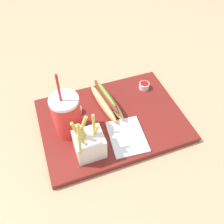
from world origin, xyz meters
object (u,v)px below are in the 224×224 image
object	(u,v)px
ketchup_cup_1	(77,110)
ketchup_cup_2	(144,85)
hot_dog_1	(106,101)
soda_cup	(67,115)
fries_basket	(89,144)
napkin_stack	(127,136)

from	to	relation	value
ketchup_cup_1	ketchup_cup_2	xyz separation A→B (m)	(-0.26, -0.03, 0.00)
hot_dog_1	soda_cup	bearing A→B (deg)	21.79
fries_basket	ketchup_cup_2	bearing A→B (deg)	-143.82
napkin_stack	hot_dog_1	bearing A→B (deg)	-83.45
hot_dog_1	napkin_stack	size ratio (longest dim) A/B	1.41
soda_cup	fries_basket	distance (m)	0.11
soda_cup	napkin_stack	size ratio (longest dim) A/B	1.64
soda_cup	hot_dog_1	xyz separation A→B (m)	(-0.14, -0.06, -0.04)
hot_dog_1	fries_basket	bearing A→B (deg)	55.94
ketchup_cup_2	hot_dog_1	bearing A→B (deg)	13.26
fries_basket	napkin_stack	world-z (taller)	fries_basket
fries_basket	soda_cup	bearing A→B (deg)	-69.96
ketchup_cup_1	napkin_stack	xyz separation A→B (m)	(-0.12, 0.15, -0.01)
fries_basket	ketchup_cup_1	bearing A→B (deg)	-91.60
hot_dog_1	ketchup_cup_2	bearing A→B (deg)	-166.74
fries_basket	napkin_stack	xyz separation A→B (m)	(-0.12, -0.01, -0.04)
fries_basket	hot_dog_1	distance (m)	0.19
soda_cup	hot_dog_1	world-z (taller)	soda_cup
soda_cup	napkin_stack	distance (m)	0.19
fries_basket	ketchup_cup_1	size ratio (longest dim) A/B	5.12
ketchup_cup_2	napkin_stack	distance (m)	0.23
soda_cup	napkin_stack	xyz separation A→B (m)	(-0.16, 0.09, -0.07)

